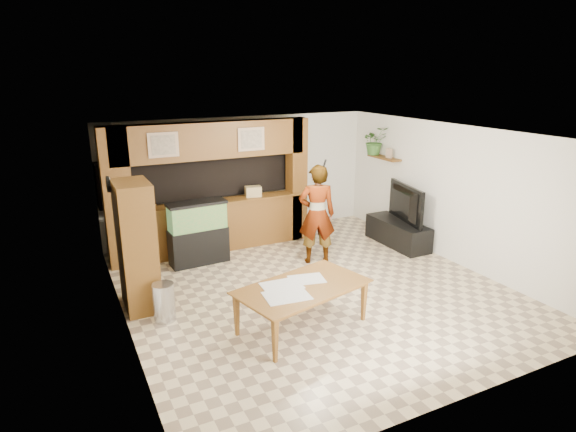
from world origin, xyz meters
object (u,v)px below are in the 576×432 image
pantry_cabinet (137,246)px  person (317,214)px  aquarium (198,233)px  dining_table (304,308)px  television (400,203)px

pantry_cabinet → person: pantry_cabinet is taller
pantry_cabinet → person: (3.34, 0.39, -0.04)m
aquarium → person: 2.26m
aquarium → person: size_ratio=0.64×
aquarium → person: (2.03, -0.94, 0.36)m
aquarium → person: bearing=-28.2°
person → aquarium: bearing=-3.6°
person → pantry_cabinet: bearing=27.9°
pantry_cabinet → dining_table: bearing=-41.5°
pantry_cabinet → aquarium: pantry_cabinet is taller
pantry_cabinet → television: pantry_cabinet is taller
aquarium → person: person is taller
aquarium → dining_table: aquarium is taller
television → dining_table: size_ratio=0.73×
pantry_cabinet → television: size_ratio=1.48×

